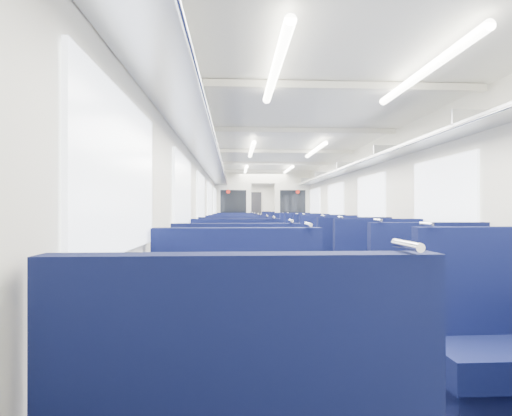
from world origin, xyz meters
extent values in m
cube|color=black|center=(0.00, 0.00, 0.00)|extent=(2.80, 18.00, 0.01)
cube|color=white|center=(0.00, 0.00, 2.35)|extent=(2.80, 18.00, 0.01)
cube|color=silver|center=(-1.40, 0.00, 1.18)|extent=(0.02, 18.00, 2.35)
cube|color=#111639|center=(-1.39, 0.00, 0.35)|extent=(0.03, 17.90, 0.70)
cube|color=silver|center=(1.40, 0.00, 1.18)|extent=(0.02, 18.00, 2.35)
cube|color=#111639|center=(1.39, 0.00, 0.35)|extent=(0.03, 17.90, 0.70)
cube|color=silver|center=(0.00, 9.00, 1.18)|extent=(2.80, 0.02, 2.35)
cube|color=#B2B5BA|center=(-1.22, 0.00, 1.97)|extent=(0.34, 17.40, 0.04)
cylinder|color=silver|center=(-1.04, 0.00, 1.95)|extent=(0.02, 17.40, 0.02)
cube|color=#B2B5BA|center=(-1.22, -6.00, 2.05)|extent=(0.34, 0.03, 0.14)
cube|color=#B2B5BA|center=(-1.22, -4.00, 2.05)|extent=(0.34, 0.03, 0.14)
cube|color=#B2B5BA|center=(-1.22, -2.00, 2.05)|extent=(0.34, 0.03, 0.14)
cube|color=#B2B5BA|center=(-1.22, 0.00, 2.05)|extent=(0.34, 0.03, 0.14)
cube|color=#B2B5BA|center=(-1.22, 2.00, 2.05)|extent=(0.34, 0.03, 0.14)
cube|color=#B2B5BA|center=(-1.22, 4.00, 2.05)|extent=(0.34, 0.03, 0.14)
cube|color=#B2B5BA|center=(-1.22, 6.00, 2.05)|extent=(0.34, 0.03, 0.14)
cube|color=#B2B5BA|center=(-1.22, 8.00, 2.05)|extent=(0.34, 0.03, 0.14)
cube|color=#B2B5BA|center=(1.22, 0.00, 1.97)|extent=(0.34, 17.40, 0.04)
cylinder|color=silver|center=(1.04, 0.00, 1.95)|extent=(0.02, 17.40, 0.02)
cube|color=#B2B5BA|center=(1.22, -6.00, 2.05)|extent=(0.34, 0.03, 0.14)
cube|color=#B2B5BA|center=(1.22, -4.00, 2.05)|extent=(0.34, 0.03, 0.14)
cube|color=#B2B5BA|center=(1.22, -2.00, 2.05)|extent=(0.34, 0.03, 0.14)
cube|color=#B2B5BA|center=(1.22, 0.00, 2.05)|extent=(0.34, 0.03, 0.14)
cube|color=#B2B5BA|center=(1.22, 2.00, 2.05)|extent=(0.34, 0.03, 0.14)
cube|color=#B2B5BA|center=(1.22, 4.00, 2.05)|extent=(0.34, 0.03, 0.14)
cube|color=#B2B5BA|center=(1.22, 6.00, 2.05)|extent=(0.34, 0.03, 0.14)
cube|color=#B2B5BA|center=(1.22, 8.00, 2.05)|extent=(0.34, 0.03, 0.14)
cube|color=white|center=(-1.38, -7.50, 1.42)|extent=(0.02, 1.30, 0.75)
cube|color=white|center=(-1.38, -5.20, 1.42)|extent=(0.02, 1.30, 0.75)
cube|color=white|center=(-1.38, -2.90, 1.42)|extent=(0.02, 1.30, 0.75)
cube|color=white|center=(-1.38, -0.60, 1.42)|extent=(0.02, 1.30, 0.75)
cube|color=white|center=(-1.38, 1.70, 1.42)|extent=(0.02, 1.30, 0.75)
cube|color=white|center=(-1.38, 4.50, 1.42)|extent=(0.02, 1.30, 0.75)
cube|color=white|center=(-1.38, 6.80, 1.42)|extent=(0.02, 1.30, 0.75)
cube|color=white|center=(1.38, -5.20, 1.42)|extent=(0.02, 1.30, 0.75)
cube|color=white|center=(1.38, -2.90, 1.42)|extent=(0.02, 1.30, 0.75)
cube|color=white|center=(1.38, -0.60, 1.42)|extent=(0.02, 1.30, 0.75)
cube|color=white|center=(1.38, 1.70, 1.42)|extent=(0.02, 1.30, 0.75)
cube|color=white|center=(1.38, 4.50, 1.42)|extent=(0.02, 1.30, 0.75)
cube|color=white|center=(1.38, 6.80, 1.42)|extent=(0.02, 1.30, 0.75)
cube|color=silver|center=(0.00, -6.00, 2.31)|extent=(2.70, 0.06, 0.06)
cube|color=silver|center=(0.00, -4.00, 2.31)|extent=(2.70, 0.06, 0.06)
cube|color=silver|center=(0.00, -2.00, 2.31)|extent=(2.70, 0.06, 0.06)
cube|color=silver|center=(0.00, 0.00, 2.31)|extent=(2.70, 0.06, 0.06)
cube|color=silver|center=(0.00, 2.00, 2.31)|extent=(2.70, 0.06, 0.06)
cube|color=silver|center=(0.00, 4.00, 2.31)|extent=(2.70, 0.06, 0.06)
cube|color=silver|center=(0.00, 6.00, 2.31)|extent=(2.70, 0.06, 0.06)
cube|color=silver|center=(0.00, 8.00, 2.31)|extent=(2.70, 0.06, 0.06)
cylinder|color=white|center=(-0.55, -6.50, 2.26)|extent=(0.07, 1.60, 0.07)
cylinder|color=white|center=(-0.55, -2.50, 2.26)|extent=(0.07, 1.60, 0.07)
cylinder|color=white|center=(-0.55, 1.00, 2.26)|extent=(0.07, 1.60, 0.07)
cylinder|color=white|center=(-0.55, 5.50, 2.26)|extent=(0.07, 1.60, 0.07)
cylinder|color=white|center=(0.55, -6.50, 2.26)|extent=(0.07, 1.60, 0.07)
cylinder|color=white|center=(0.55, -2.50, 2.26)|extent=(0.07, 1.60, 0.07)
cylinder|color=white|center=(0.55, 1.00, 2.26)|extent=(0.07, 1.60, 0.07)
cylinder|color=white|center=(0.55, 5.50, 2.26)|extent=(0.07, 1.60, 0.07)
cube|color=black|center=(0.00, 8.94, 1.00)|extent=(0.75, 0.06, 2.00)
cube|color=silver|center=(-0.88, 2.52, 1.18)|extent=(1.05, 0.08, 2.35)
cube|color=black|center=(-0.87, 2.47, 1.40)|extent=(0.76, 0.02, 0.80)
cylinder|color=red|center=(-1.02, 2.46, 1.75)|extent=(0.12, 0.01, 0.12)
cube|color=silver|center=(0.88, 2.52, 1.18)|extent=(1.05, 0.08, 2.35)
cube|color=black|center=(0.87, 2.47, 1.40)|extent=(0.76, 0.02, 0.80)
cylinder|color=red|center=(1.02, 2.46, 1.75)|extent=(0.12, 0.01, 0.12)
cube|color=silver|center=(0.00, 2.52, 2.17)|extent=(0.70, 0.08, 0.35)
cylinder|color=silver|center=(-0.39, -8.39, 1.15)|extent=(0.02, 0.16, 0.02)
cube|color=#0E1545|center=(-0.83, -7.16, 0.36)|extent=(1.04, 0.55, 0.18)
cube|color=#0E1339|center=(-0.83, -7.16, 0.13)|extent=(0.96, 0.44, 0.27)
cube|color=#0E1545|center=(-0.83, -6.94, 0.58)|extent=(1.04, 0.10, 1.11)
cylinder|color=silver|center=(-0.39, -6.94, 1.15)|extent=(0.02, 0.16, 0.02)
cube|color=#0E1545|center=(0.83, -6.90, 0.58)|extent=(1.04, 0.10, 1.11)
cylinder|color=silver|center=(0.39, -6.90, 1.15)|extent=(0.02, 0.16, 0.02)
cube|color=#0E1545|center=(-0.83, -5.94, 0.36)|extent=(1.04, 0.55, 0.18)
cube|color=#0E1339|center=(-0.83, -5.94, 0.13)|extent=(0.96, 0.44, 0.27)
cube|color=#0E1545|center=(-0.83, -6.17, 0.58)|extent=(1.04, 0.10, 1.11)
cylinder|color=silver|center=(-0.39, -6.17, 1.15)|extent=(0.02, 0.16, 0.02)
cube|color=#0E1545|center=(0.83, -5.79, 0.36)|extent=(1.04, 0.55, 0.18)
cube|color=#0E1339|center=(0.83, -5.79, 0.13)|extent=(0.96, 0.44, 0.27)
cube|color=#0E1545|center=(0.83, -6.01, 0.58)|extent=(1.04, 0.10, 1.11)
cylinder|color=silver|center=(0.39, -6.01, 1.15)|extent=(0.02, 0.16, 0.02)
cube|color=#0E1545|center=(-0.83, -4.93, 0.36)|extent=(1.04, 0.55, 0.18)
cube|color=#0E1339|center=(-0.83, -4.93, 0.13)|extent=(0.96, 0.44, 0.27)
cube|color=#0E1545|center=(-0.83, -4.71, 0.58)|extent=(1.04, 0.10, 1.11)
cylinder|color=silver|center=(-0.39, -4.71, 1.15)|extent=(0.02, 0.16, 0.02)
cube|color=#0E1545|center=(0.83, -5.00, 0.36)|extent=(1.04, 0.55, 0.18)
cube|color=#0E1339|center=(0.83, -5.00, 0.13)|extent=(0.96, 0.44, 0.27)
cube|color=#0E1545|center=(0.83, -4.78, 0.58)|extent=(1.04, 0.10, 1.11)
cylinder|color=silver|center=(0.39, -4.78, 1.15)|extent=(0.02, 0.16, 0.02)
cube|color=#0E1545|center=(-0.83, -3.52, 0.36)|extent=(1.04, 0.55, 0.18)
cube|color=#0E1339|center=(-0.83, -3.52, 0.13)|extent=(0.96, 0.44, 0.27)
cube|color=#0E1545|center=(-0.83, -3.75, 0.58)|extent=(1.04, 0.10, 1.11)
cylinder|color=silver|center=(-0.39, -3.75, 1.15)|extent=(0.02, 0.16, 0.02)
cube|color=#0E1545|center=(0.83, -3.61, 0.36)|extent=(1.04, 0.55, 0.18)
cube|color=#0E1339|center=(0.83, -3.61, 0.13)|extent=(0.96, 0.44, 0.27)
cube|color=#0E1545|center=(0.83, -3.84, 0.58)|extent=(1.04, 0.10, 1.11)
cylinder|color=silver|center=(0.39, -3.84, 1.15)|extent=(0.02, 0.16, 0.02)
cube|color=#0E1545|center=(-0.83, -2.54, 0.36)|extent=(1.04, 0.55, 0.18)
cube|color=#0E1339|center=(-0.83, -2.54, 0.13)|extent=(0.96, 0.44, 0.27)
cube|color=#0E1545|center=(-0.83, -2.31, 0.58)|extent=(1.04, 0.10, 1.11)
cylinder|color=silver|center=(-0.39, -2.31, 1.15)|extent=(0.02, 0.16, 0.02)
cube|color=#0E1545|center=(0.83, -2.49, 0.36)|extent=(1.04, 0.55, 0.18)
cube|color=#0E1339|center=(0.83, -2.49, 0.13)|extent=(0.96, 0.44, 0.27)
cube|color=#0E1545|center=(0.83, -2.27, 0.58)|extent=(1.04, 0.10, 1.11)
cylinder|color=silver|center=(0.39, -2.27, 1.15)|extent=(0.02, 0.16, 0.02)
cube|color=#0E1545|center=(-0.83, -1.34, 0.36)|extent=(1.04, 0.55, 0.18)
cube|color=#0E1339|center=(-0.83, -1.34, 0.13)|extent=(0.96, 0.44, 0.27)
cube|color=#0E1545|center=(-0.83, -1.57, 0.58)|extent=(1.04, 0.10, 1.11)
cylinder|color=silver|center=(-0.39, -1.57, 1.15)|extent=(0.02, 0.16, 0.02)
cube|color=#0E1545|center=(0.83, -1.25, 0.36)|extent=(1.04, 0.55, 0.18)
cube|color=#0E1339|center=(0.83, -1.25, 0.13)|extent=(0.96, 0.44, 0.27)
cube|color=#0E1545|center=(0.83, -1.47, 0.58)|extent=(1.04, 0.10, 1.11)
cylinder|color=silver|center=(0.39, -1.47, 1.15)|extent=(0.02, 0.16, 0.02)
cube|color=#0E1545|center=(-0.83, -0.40, 0.36)|extent=(1.04, 0.55, 0.18)
cube|color=#0E1339|center=(-0.83, -0.40, 0.13)|extent=(0.96, 0.44, 0.27)
cube|color=#0E1545|center=(-0.83, -0.18, 0.58)|extent=(1.04, 0.10, 1.11)
cylinder|color=silver|center=(-0.39, -0.18, 1.15)|extent=(0.02, 0.16, 0.02)
cube|color=#0E1545|center=(0.83, -0.38, 0.36)|extent=(1.04, 0.55, 0.18)
cube|color=#0E1339|center=(0.83, -0.38, 0.13)|extent=(0.96, 0.44, 0.27)
cube|color=#0E1545|center=(0.83, -0.16, 0.58)|extent=(1.04, 0.10, 1.11)
cylinder|color=silver|center=(0.39, -0.16, 1.15)|extent=(0.02, 0.16, 0.02)
cube|color=#0E1545|center=(-0.83, 0.91, 0.36)|extent=(1.04, 0.55, 0.18)
cube|color=#0E1339|center=(-0.83, 0.91, 0.13)|extent=(0.96, 0.44, 0.27)
cube|color=#0E1545|center=(-0.83, 0.68, 0.58)|extent=(1.04, 0.10, 1.11)
cylinder|color=silver|center=(-0.39, 0.68, 1.15)|extent=(0.02, 0.16, 0.02)
cube|color=#0E1545|center=(0.83, 1.08, 0.36)|extent=(1.04, 0.55, 0.18)
cube|color=#0E1339|center=(0.83, 1.08, 0.13)|extent=(0.96, 0.44, 0.27)
cube|color=#0E1545|center=(0.83, 0.86, 0.58)|extent=(1.04, 0.10, 1.11)
cylinder|color=silver|center=(0.39, 0.86, 1.15)|extent=(0.02, 0.16, 0.02)
cube|color=#0E1545|center=(-0.83, 2.02, 0.36)|extent=(1.04, 0.55, 0.18)
cube|color=#0E1339|center=(-0.83, 2.02, 0.13)|extent=(0.96, 0.44, 0.27)
cube|color=#0E1545|center=(-0.83, 2.25, 0.58)|extent=(1.04, 0.10, 1.11)
cylinder|color=silver|center=(-0.39, 2.25, 1.15)|extent=(0.02, 0.16, 0.02)
cube|color=#0E1545|center=(0.83, 2.06, 0.36)|extent=(1.04, 0.55, 0.18)
cube|color=#0E1339|center=(0.83, 2.06, 0.13)|extent=(0.96, 0.44, 0.27)
cube|color=#0E1545|center=(0.83, 2.28, 0.58)|extent=(1.04, 0.10, 1.11)
cylinder|color=silver|center=(0.39, 2.28, 1.15)|extent=(0.02, 0.16, 0.02)
cube|color=#0E1545|center=(-0.83, 4.21, 0.36)|extent=(1.04, 0.55, 0.18)
cube|color=#0E1339|center=(-0.83, 4.21, 0.13)|extent=(0.96, 0.44, 0.27)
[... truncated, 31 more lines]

